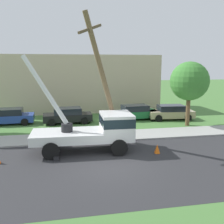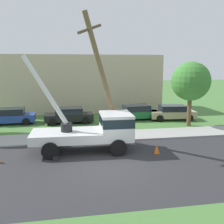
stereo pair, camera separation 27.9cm
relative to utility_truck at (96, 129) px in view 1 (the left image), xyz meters
The scene contains 12 objects.
ground_plane 9.31m from the utility_truck, 87.60° to the left, with size 120.00×120.00×0.00m, color #477538.
road_asphalt 3.16m from the utility_truck, 82.19° to the right, with size 80.00×8.83×0.01m, color #2B2B2D.
sidewalk_strip 3.30m from the utility_truck, 82.64° to the left, with size 80.00×2.74×0.10m, color #9E9E99.
utility_truck is the anchor object (origin of this frame).
leaning_utility_pole 3.23m from the utility_truck, 56.72° to the left, with size 3.22×2.21×8.58m.
traffic_cone_ahead 3.98m from the utility_truck, 19.33° to the right, with size 0.36×0.36×0.56m, color orange.
parked_sedan_blue 11.15m from the utility_truck, 128.01° to the left, with size 4.46×2.13×1.42m.
parked_sedan_black 8.41m from the utility_truck, 100.87° to the left, with size 4.47×2.13×1.42m.
parked_sedan_green 9.99m from the utility_truck, 59.97° to the left, with size 4.54×2.27×1.42m.
parked_sedan_tan 11.64m from the utility_truck, 43.32° to the left, with size 4.54×2.27×1.42m.
roadside_tree_far 10.60m from the utility_truck, 30.64° to the left, with size 3.36×3.36×5.62m.
lowrise_building_backdrop 15.60m from the utility_truck, 89.62° to the left, with size 18.00×6.00×6.40m, color #C6B293.
Camera 1 is at (-2.37, -12.92, 5.38)m, focal length 41.80 mm.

